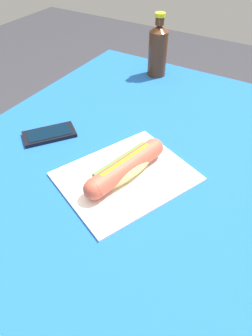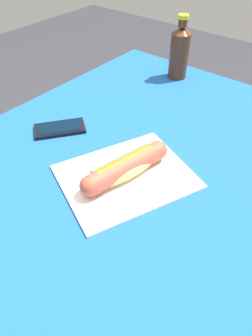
{
  "view_description": "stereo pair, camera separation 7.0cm",
  "coord_description": "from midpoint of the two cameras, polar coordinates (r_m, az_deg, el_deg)",
  "views": [
    {
      "loc": [
        -0.47,
        -0.31,
        1.22
      ],
      "look_at": [
        -0.03,
        -0.05,
        0.75
      ],
      "focal_mm": 33.02,
      "sensor_mm": 36.0,
      "label": 1
    },
    {
      "loc": [
        -0.43,
        -0.37,
        1.22
      ],
      "look_at": [
        -0.03,
        -0.05,
        0.75
      ],
      "focal_mm": 33.02,
      "sensor_mm": 36.0,
      "label": 2
    }
  ],
  "objects": [
    {
      "name": "ground_plane",
      "position": [
        1.35,
        0.89,
        -22.87
      ],
      "size": [
        6.0,
        6.0,
        0.0
      ],
      "primitive_type": "plane",
      "color": "#2D2D33",
      "rests_on": "ground"
    },
    {
      "name": "dining_table",
      "position": [
        0.85,
        1.31,
        -5.71
      ],
      "size": [
        1.18,
        0.82,
        0.72
      ],
      "color": "brown",
      "rests_on": "ground"
    },
    {
      "name": "paper_wrapper",
      "position": [
        0.71,
        2.79,
        -1.73
      ],
      "size": [
        0.36,
        0.33,
        0.01
      ],
      "primitive_type": "cube",
      "rotation": [
        0.0,
        0.0,
        -0.41
      ],
      "color": "white",
      "rests_on": "dining_table"
    },
    {
      "name": "hot_dog",
      "position": [
        0.7,
        2.82,
        0.03
      ],
      "size": [
        0.23,
        0.1,
        0.05
      ],
      "color": "#DBB26B",
      "rests_on": "paper_wrapper"
    },
    {
      "name": "cell_phone",
      "position": [
        0.87,
        -10.12,
        6.97
      ],
      "size": [
        0.15,
        0.14,
        0.01
      ],
      "color": "black",
      "rests_on": "dining_table"
    },
    {
      "name": "soda_bottle",
      "position": [
        1.13,
        11.69,
        20.23
      ],
      "size": [
        0.06,
        0.06,
        0.21
      ],
      "color": "#4C2814",
      "rests_on": "dining_table"
    }
  ]
}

